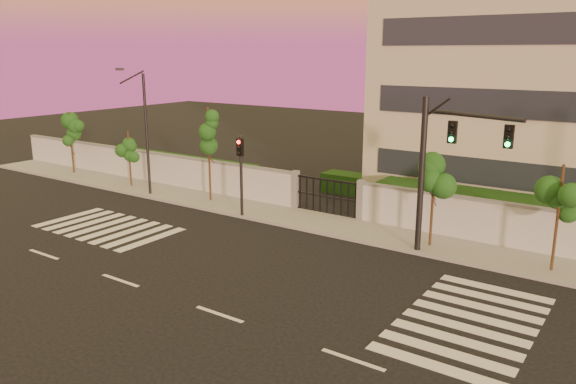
{
  "coord_description": "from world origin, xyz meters",
  "views": [
    {
      "loc": [
        11.56,
        -12.77,
        8.47
      ],
      "look_at": [
        -1.37,
        6.0,
        2.76
      ],
      "focal_mm": 35.0,
      "sensor_mm": 36.0,
      "label": 1
    }
  ],
  "objects": [
    {
      "name": "traffic_signal_main",
      "position": [
        3.99,
        9.33,
        4.24
      ],
      "size": [
        4.16,
        1.49,
        6.71
      ],
      "rotation": [
        0.0,
        0.0,
        -0.33
      ],
      "color": "black",
      "rests_on": "ground"
    },
    {
      "name": "sidewalk",
      "position": [
        0.0,
        10.5,
        0.07
      ],
      "size": [
        60.0,
        3.0,
        0.15
      ],
      "primitive_type": "cube",
      "color": "gray",
      "rests_on": "ground"
    },
    {
      "name": "street_tree_c",
      "position": [
        -9.86,
        10.5,
        4.05
      ],
      "size": [
        1.49,
        1.19,
        5.51
      ],
      "color": "#382314",
      "rests_on": "ground"
    },
    {
      "name": "road_markings",
      "position": [
        -1.58,
        3.76,
        0.01
      ],
      "size": [
        57.0,
        7.62,
        0.02
      ],
      "color": "silver",
      "rests_on": "ground"
    },
    {
      "name": "streetlight_west",
      "position": [
        -13.96,
        9.43,
        4.11
      ],
      "size": [
        0.45,
        1.83,
        7.61
      ],
      "color": "black",
      "rests_on": "ground"
    },
    {
      "name": "street_tree_a",
      "position": [
        -23.04,
        10.7,
        3.24
      ],
      "size": [
        1.51,
        1.2,
        4.39
      ],
      "color": "#382314",
      "rests_on": "ground"
    },
    {
      "name": "street_tree_e",
      "position": [
        8.41,
        10.1,
        3.22
      ],
      "size": [
        1.42,
        1.13,
        4.37
      ],
      "color": "#382314",
      "rests_on": "ground"
    },
    {
      "name": "ground",
      "position": [
        0.0,
        0.0,
        0.0
      ],
      "size": [
        120.0,
        120.0,
        0.0
      ],
      "primitive_type": "plane",
      "color": "black",
      "rests_on": "ground"
    },
    {
      "name": "perimeter_wall",
      "position": [
        0.1,
        12.0,
        1.07
      ],
      "size": [
        60.0,
        0.36,
        2.2
      ],
      "color": "#B1B3B8",
      "rests_on": "ground"
    },
    {
      "name": "traffic_signal_secondary",
      "position": [
        -6.46,
        9.11,
        2.75
      ],
      "size": [
        0.34,
        0.33,
        4.33
      ],
      "rotation": [
        0.0,
        0.0,
        0.18
      ],
      "color": "black",
      "rests_on": "ground"
    },
    {
      "name": "street_tree_d",
      "position": [
        3.4,
        10.22,
        3.12
      ],
      "size": [
        1.45,
        1.16,
        4.23
      ],
      "color": "#382314",
      "rests_on": "ground"
    },
    {
      "name": "street_tree_b",
      "position": [
        -16.5,
        10.32,
        2.69
      ],
      "size": [
        1.3,
        1.04,
        3.65
      ],
      "color": "#382314",
      "rests_on": "ground"
    },
    {
      "name": "hedge_row",
      "position": [
        1.17,
        14.74,
        0.82
      ],
      "size": [
        41.0,
        4.25,
        1.8
      ],
      "color": "#14340F",
      "rests_on": "ground"
    }
  ]
}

